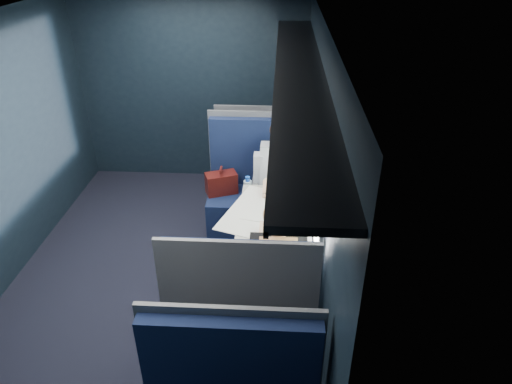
# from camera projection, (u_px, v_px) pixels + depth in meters

# --- Properties ---
(ground) EXTENTS (2.80, 4.20, 0.01)m
(ground) POSITION_uv_depth(u_px,v_px,m) (163.00, 275.00, 4.40)
(ground) COLOR black
(room_shell) EXTENTS (3.00, 4.40, 2.40)m
(room_shell) POSITION_uv_depth(u_px,v_px,m) (147.00, 132.00, 3.66)
(room_shell) COLOR black
(room_shell) RESTS_ON ground
(table) EXTENTS (0.62, 1.00, 0.74)m
(table) POSITION_uv_depth(u_px,v_px,m) (271.00, 221.00, 4.02)
(table) COLOR #54565E
(table) RESTS_ON ground
(seat_bay_near) EXTENTS (1.07, 0.62, 1.26)m
(seat_bay_near) POSITION_uv_depth(u_px,v_px,m) (255.00, 194.00, 4.90)
(seat_bay_near) COLOR #0B1434
(seat_bay_near) RESTS_ON ground
(seat_bay_far) EXTENTS (1.04, 0.62, 1.26)m
(seat_bay_far) POSITION_uv_depth(u_px,v_px,m) (243.00, 313.00, 3.39)
(seat_bay_far) COLOR #0B1434
(seat_bay_far) RESTS_ON ground
(seat_row_front) EXTENTS (1.04, 0.51, 1.16)m
(seat_row_front) POSITION_uv_depth(u_px,v_px,m) (260.00, 158.00, 5.70)
(seat_row_front) COLOR #0B1434
(seat_row_front) RESTS_ON ground
(man) EXTENTS (0.53, 0.56, 1.32)m
(man) POSITION_uv_depth(u_px,v_px,m) (280.00, 178.00, 4.59)
(man) COLOR black
(man) RESTS_ON ground
(woman) EXTENTS (0.53, 0.56, 1.32)m
(woman) POSITION_uv_depth(u_px,v_px,m) (278.00, 266.00, 3.37)
(woman) COLOR black
(woman) RESTS_ON ground
(papers) EXTENTS (0.78, 0.93, 0.01)m
(papers) POSITION_uv_depth(u_px,v_px,m) (261.00, 212.00, 3.99)
(papers) COLOR white
(papers) RESTS_ON table
(laptop) EXTENTS (0.31, 0.37, 0.24)m
(laptop) POSITION_uv_depth(u_px,v_px,m) (292.00, 199.00, 4.05)
(laptop) COLOR silver
(laptop) RESTS_ON table
(bottle_small) EXTENTS (0.07, 0.07, 0.24)m
(bottle_small) POSITION_uv_depth(u_px,v_px,m) (298.00, 183.00, 4.23)
(bottle_small) COLOR silver
(bottle_small) RESTS_ON table
(cup) EXTENTS (0.07, 0.07, 0.08)m
(cup) POSITION_uv_depth(u_px,v_px,m) (304.00, 186.00, 4.32)
(cup) COLOR white
(cup) RESTS_ON table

